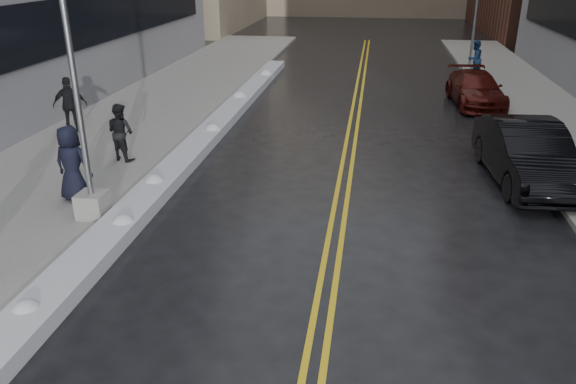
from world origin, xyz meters
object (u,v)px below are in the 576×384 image
at_px(car_black, 527,153).
at_px(car_maroon, 476,89).
at_px(pedestrian_d, 70,105).
at_px(pedestrian_c, 72,163).
at_px(lamppost, 80,120).
at_px(traffic_signal, 477,6).
at_px(pedestrian_east, 475,59).
at_px(pedestrian_b, 121,132).
at_px(fire_hydrant, 546,129).

distance_m(car_black, car_maroon, 9.11).
bearing_deg(car_black, pedestrian_d, 166.57).
distance_m(pedestrian_c, car_black, 12.19).
xyz_separation_m(lamppost, pedestrian_d, (-4.00, 6.53, -1.41)).
bearing_deg(pedestrian_c, traffic_signal, -112.44).
relative_size(pedestrian_east, car_black, 0.36).
distance_m(traffic_signal, car_maroon, 9.10).
bearing_deg(pedestrian_c, car_maroon, -124.57).
height_order(traffic_signal, car_maroon, traffic_signal).
relative_size(pedestrian_b, pedestrian_c, 0.90).
xyz_separation_m(fire_hydrant, pedestrian_c, (-13.21, -7.11, 0.58)).
relative_size(fire_hydrant, pedestrian_d, 0.38).
distance_m(fire_hydrant, pedestrian_c, 15.01).
height_order(traffic_signal, pedestrian_east, traffic_signal).
bearing_deg(lamppost, car_maroon, 51.07).
bearing_deg(car_black, lamppost, -163.19).
bearing_deg(lamppost, pedestrian_east, 58.51).
bearing_deg(pedestrian_d, car_black, 150.58).
relative_size(fire_hydrant, car_black, 0.14).
xyz_separation_m(fire_hydrant, pedestrian_b, (-13.31, -4.02, 0.48)).
bearing_deg(pedestrian_c, pedestrian_d, -52.62).
bearing_deg(car_maroon, fire_hydrant, -78.50).
bearing_deg(lamppost, fire_hydrant, 33.04).
height_order(fire_hydrant, car_maroon, car_maroon).
distance_m(pedestrian_b, pedestrian_east, 19.37).
distance_m(lamppost, pedestrian_d, 7.78).
bearing_deg(pedestrian_c, pedestrian_b, -79.56).
bearing_deg(pedestrian_b, pedestrian_c, 112.33).
bearing_deg(pedestrian_east, lamppost, 16.21).
bearing_deg(pedestrian_b, car_black, -158.10).
height_order(fire_hydrant, pedestrian_b, pedestrian_b).
relative_size(traffic_signal, pedestrian_d, 3.08).
relative_size(traffic_signal, pedestrian_c, 3.07).
relative_size(pedestrian_d, car_black, 0.37).
bearing_deg(car_maroon, pedestrian_b, -145.62).
height_order(pedestrian_east, car_black, pedestrian_east).
bearing_deg(pedestrian_b, pedestrian_east, -109.71).
xyz_separation_m(fire_hydrant, traffic_signal, (-0.50, 14.00, 2.85)).
bearing_deg(car_maroon, pedestrian_east, 78.51).
xyz_separation_m(pedestrian_d, car_black, (14.80, -2.26, -0.27)).
relative_size(car_black, car_maroon, 1.10).
bearing_deg(car_black, car_maroon, 85.26).
relative_size(traffic_signal, pedestrian_b, 3.43).
relative_size(pedestrian_b, pedestrian_east, 0.94).
bearing_deg(traffic_signal, pedestrian_east, -95.31).
xyz_separation_m(traffic_signal, car_maroon, (-1.00, -8.63, -2.72)).
bearing_deg(traffic_signal, lamppost, -118.21).
relative_size(traffic_signal, pedestrian_east, 3.22).
height_order(lamppost, pedestrian_d, lamppost).
bearing_deg(pedestrian_b, car_maroon, -120.99).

